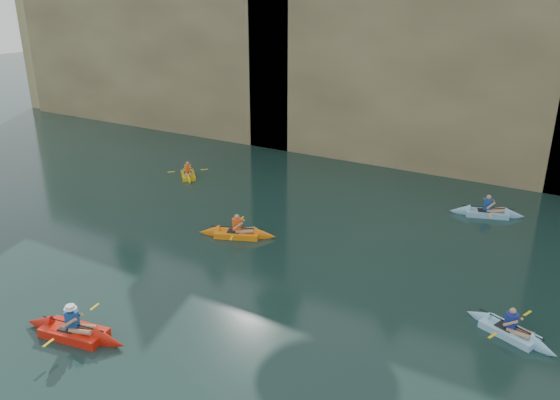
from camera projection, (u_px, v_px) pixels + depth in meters
The scene contains 11 objects.
ground at pixel (135, 349), 16.70m from camera, with size 160.00×160.00×0.00m, color black.
cliff at pixel (434, 55), 38.59m from camera, with size 70.00×16.00×12.00m, color tan.
cliff_slab_west at pixel (151, 59), 42.47m from camera, with size 26.00×2.40×10.56m, color #9B8D5E.
cliff_slab_center at pixel (431, 74), 31.81m from camera, with size 24.00×2.40×11.40m, color #9B8D5E.
sea_cave_west at pixel (168, 105), 42.18m from camera, with size 4.50×1.00×4.00m, color black.
sea_cave_center at pixel (331, 132), 35.63m from camera, with size 3.50×1.00×3.20m, color black.
main_kayaker at pixel (74, 331), 17.22m from camera, with size 3.86×2.51×1.40m.
kayaker_orange at pixel (237, 233), 24.25m from camera, with size 3.52×2.42×1.33m.
kayaker_ltblue_near at pixel (509, 331), 17.30m from camera, with size 3.17×2.29×1.23m.
kayaker_yellow at pixel (188, 175), 31.98m from camera, with size 2.53×2.56×1.18m.
kayaker_ltblue_mid at pixel (487, 213), 26.50m from camera, with size 3.56×2.49×1.33m.
Camera 1 is at (10.97, -9.70, 10.25)m, focal length 35.00 mm.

